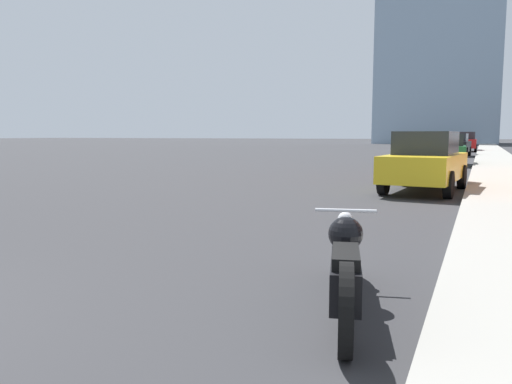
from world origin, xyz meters
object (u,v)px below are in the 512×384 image
at_px(parked_car_yellow, 426,161).
at_px(parked_car_green, 447,149).
at_px(parked_car_red, 466,142).
at_px(parked_car_black, 455,145).
at_px(motorcycle, 345,265).

height_order(parked_car_yellow, parked_car_green, parked_car_yellow).
bearing_deg(parked_car_red, parked_car_yellow, -90.04).
xyz_separation_m(parked_car_yellow, parked_car_red, (0.02, 36.31, 0.08)).
distance_m(parked_car_yellow, parked_car_red, 36.31).
bearing_deg(parked_car_green, parked_car_red, 87.24).
bearing_deg(parked_car_yellow, parked_car_green, 95.45).
xyz_separation_m(parked_car_green, parked_car_red, (0.25, 23.39, 0.10)).
bearing_deg(parked_car_red, parked_car_green, -90.61).
bearing_deg(parked_car_black, parked_car_green, -85.87).
bearing_deg(motorcycle, parked_car_black, 76.71).
bearing_deg(parked_car_black, parked_car_yellow, -85.80).
bearing_deg(parked_car_yellow, motorcycle, -83.71).
height_order(parked_car_green, parked_car_black, parked_car_black).
relative_size(motorcycle, parked_car_black, 0.57).
height_order(motorcycle, parked_car_yellow, parked_car_yellow).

